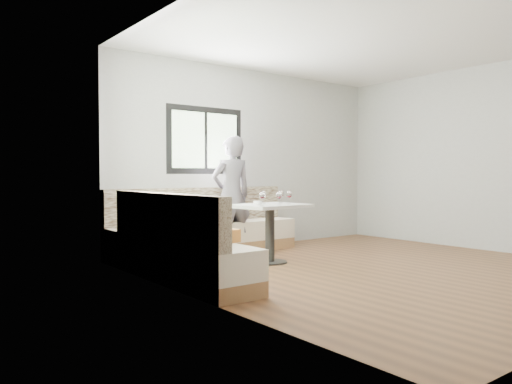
% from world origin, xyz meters
% --- Properties ---
extents(room, '(5.01, 5.01, 2.81)m').
position_xyz_m(room, '(-0.08, 0.08, 1.41)').
color(room, brown).
rests_on(room, ground).
extents(banquette, '(2.90, 2.80, 0.95)m').
position_xyz_m(banquette, '(-1.59, 1.62, 0.33)').
color(banquette, olive).
rests_on(banquette, ground).
extents(table, '(0.98, 0.79, 0.76)m').
position_xyz_m(table, '(-0.77, 1.13, 0.57)').
color(table, black).
rests_on(table, ground).
extents(person, '(0.66, 0.48, 1.70)m').
position_xyz_m(person, '(-0.70, 2.11, 0.85)').
color(person, '#585259').
rests_on(person, ground).
extents(olive_ramekin, '(0.11, 0.11, 0.04)m').
position_xyz_m(olive_ramekin, '(-0.91, 1.21, 0.78)').
color(olive_ramekin, white).
rests_on(olive_ramekin, table).
extents(wine_glass_a, '(0.08, 0.08, 0.17)m').
position_xyz_m(wine_glass_a, '(-1.05, 0.94, 0.88)').
color(wine_glass_a, white).
rests_on(wine_glass_a, table).
extents(wine_glass_b, '(0.08, 0.08, 0.17)m').
position_xyz_m(wine_glass_b, '(-0.81, 0.90, 0.88)').
color(wine_glass_b, white).
rests_on(wine_glass_b, table).
extents(wine_glass_c, '(0.08, 0.08, 0.17)m').
position_xyz_m(wine_glass_c, '(-0.56, 1.00, 0.88)').
color(wine_glass_c, white).
rests_on(wine_glass_c, table).
extents(wine_glass_d, '(0.08, 0.08, 0.17)m').
position_xyz_m(wine_glass_d, '(-0.78, 1.25, 0.88)').
color(wine_glass_d, white).
rests_on(wine_glass_d, table).
extents(wine_glass_e, '(0.08, 0.08, 0.17)m').
position_xyz_m(wine_glass_e, '(-0.49, 1.23, 0.88)').
color(wine_glass_e, white).
rests_on(wine_glass_e, table).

